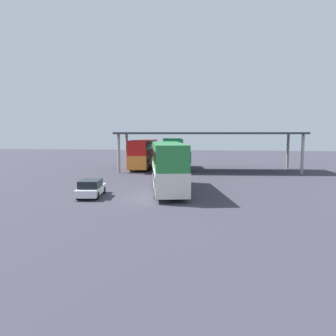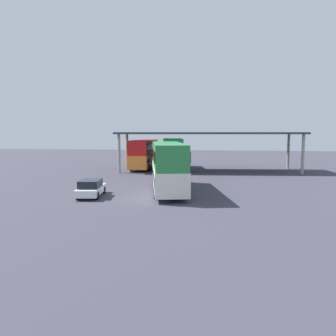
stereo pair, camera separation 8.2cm
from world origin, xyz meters
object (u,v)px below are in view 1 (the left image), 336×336
at_px(parked_hatchback, 91,188).
at_px(double_decker_mid_row, 172,152).
at_px(double_decker_main, 168,165).
at_px(double_decker_near_canopy, 144,153).

relative_size(parked_hatchback, double_decker_mid_row, 0.38).
height_order(double_decker_main, parked_hatchback, double_decker_main).
relative_size(double_decker_main, double_decker_near_canopy, 1.07).
xyz_separation_m(parked_hatchback, double_decker_mid_row, (4.10, 20.12, 1.65)).
relative_size(double_decker_near_canopy, double_decker_mid_row, 0.94).
xyz_separation_m(parked_hatchback, double_decker_near_canopy, (0.03, 20.59, 1.54)).
relative_size(double_decker_main, parked_hatchback, 2.68).
height_order(double_decker_main, double_decker_near_canopy, double_decker_main).
height_order(parked_hatchback, double_decker_near_canopy, double_decker_near_canopy).
bearing_deg(double_decker_near_canopy, double_decker_mid_row, -97.87).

